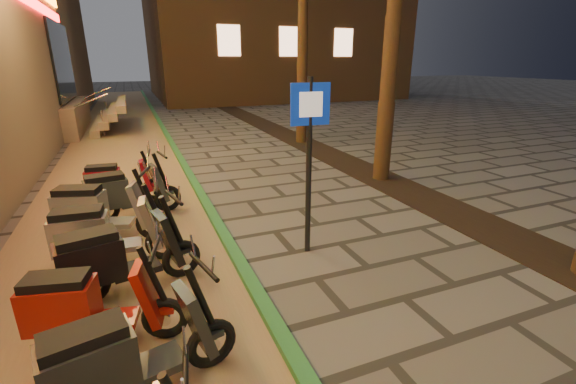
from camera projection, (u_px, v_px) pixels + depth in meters
name	position (u px, v px, depth m)	size (l,w,h in m)	color
parking_strip	(119.00, 173.00, 10.26)	(3.40, 60.00, 0.01)	#8C7251
green_curb	(184.00, 166.00, 10.85)	(0.18, 60.00, 0.10)	#296F37
planting_strip	(436.00, 204.00, 8.07)	(1.20, 40.00, 0.02)	black
pedestrian_sign	(309.00, 144.00, 5.56)	(0.59, 0.11, 2.66)	black
scooter_7	(123.00, 357.00, 3.23)	(1.66, 0.79, 1.17)	black
scooter_8	(87.00, 306.00, 3.94)	(1.59, 0.74, 1.12)	black
scooter_9	(115.00, 258.00, 4.79)	(1.75, 0.81, 1.23)	black
scooter_10	(102.00, 234.00, 5.47)	(1.74, 0.62, 1.22)	black
scooter_11	(98.00, 211.00, 6.27)	(1.75, 0.93, 1.24)	black
scooter_12	(122.00, 193.00, 7.15)	(1.73, 0.75, 1.21)	black
scooter_13	(116.00, 182.00, 8.02)	(1.55, 0.58, 1.09)	black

